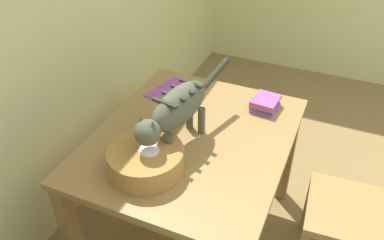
{
  "coord_description": "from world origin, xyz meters",
  "views": [
    {
      "loc": [
        -1.47,
        0.8,
        1.95
      ],
      "look_at": [
        -0.05,
        1.41,
        0.83
      ],
      "focal_mm": 37.05,
      "sensor_mm": 36.0,
      "label": 1
    }
  ],
  "objects_px": {
    "book_stack": "(265,103)",
    "magazine": "(175,92)",
    "dining_table": "(192,150)",
    "coffee_mug": "(150,156)",
    "wooden_chair_near": "(360,210)",
    "saucer_bowl": "(150,167)",
    "wicker_basket": "(146,160)",
    "cat": "(176,110)"
  },
  "relations": [
    {
      "from": "book_stack",
      "to": "magazine",
      "type": "bearing_deg",
      "value": 95.57
    },
    {
      "from": "dining_table",
      "to": "cat",
      "type": "xyz_separation_m",
      "value": [
        -0.1,
        0.03,
        0.3
      ]
    },
    {
      "from": "book_stack",
      "to": "wicker_basket",
      "type": "relative_size",
      "value": 0.51
    },
    {
      "from": "coffee_mug",
      "to": "wooden_chair_near",
      "type": "distance_m",
      "value": 1.08
    },
    {
      "from": "dining_table",
      "to": "saucer_bowl",
      "type": "xyz_separation_m",
      "value": [
        -0.3,
        0.07,
        0.11
      ]
    },
    {
      "from": "dining_table",
      "to": "coffee_mug",
      "type": "xyz_separation_m",
      "value": [
        -0.3,
        0.07,
        0.17
      ]
    },
    {
      "from": "cat",
      "to": "magazine",
      "type": "xyz_separation_m",
      "value": [
        0.44,
        0.22,
        -0.21
      ]
    },
    {
      "from": "magazine",
      "to": "wooden_chair_near",
      "type": "distance_m",
      "value": 1.17
    },
    {
      "from": "saucer_bowl",
      "to": "wooden_chair_near",
      "type": "bearing_deg",
      "value": -65.64
    },
    {
      "from": "coffee_mug",
      "to": "wicker_basket",
      "type": "xyz_separation_m",
      "value": [
        -0.01,
        0.02,
        -0.02
      ]
    },
    {
      "from": "wicker_basket",
      "to": "cat",
      "type": "bearing_deg",
      "value": -15.27
    },
    {
      "from": "magazine",
      "to": "saucer_bowl",
      "type": "bearing_deg",
      "value": -149.8
    },
    {
      "from": "magazine",
      "to": "dining_table",
      "type": "bearing_deg",
      "value": -128.81
    },
    {
      "from": "saucer_bowl",
      "to": "wooden_chair_near",
      "type": "xyz_separation_m",
      "value": [
        0.42,
        -0.92,
        -0.3
      ]
    },
    {
      "from": "magazine",
      "to": "wooden_chair_near",
      "type": "height_order",
      "value": "wooden_chair_near"
    },
    {
      "from": "cat",
      "to": "wooden_chair_near",
      "type": "height_order",
      "value": "cat"
    },
    {
      "from": "book_stack",
      "to": "saucer_bowl",
      "type": "bearing_deg",
      "value": 153.92
    },
    {
      "from": "book_stack",
      "to": "wicker_basket",
      "type": "height_order",
      "value": "wicker_basket"
    },
    {
      "from": "magazine",
      "to": "book_stack",
      "type": "distance_m",
      "value": 0.52
    },
    {
      "from": "coffee_mug",
      "to": "wicker_basket",
      "type": "height_order",
      "value": "coffee_mug"
    },
    {
      "from": "dining_table",
      "to": "magazine",
      "type": "relative_size",
      "value": 4.04
    },
    {
      "from": "dining_table",
      "to": "cat",
      "type": "bearing_deg",
      "value": 160.32
    },
    {
      "from": "dining_table",
      "to": "book_stack",
      "type": "xyz_separation_m",
      "value": [
        0.39,
        -0.26,
        0.12
      ]
    },
    {
      "from": "dining_table",
      "to": "wooden_chair_near",
      "type": "relative_size",
      "value": 1.22
    },
    {
      "from": "wicker_basket",
      "to": "book_stack",
      "type": "bearing_deg",
      "value": -27.22
    },
    {
      "from": "book_stack",
      "to": "wicker_basket",
      "type": "xyz_separation_m",
      "value": [
        -0.69,
        0.36,
        0.03
      ]
    },
    {
      "from": "saucer_bowl",
      "to": "dining_table",
      "type": "bearing_deg",
      "value": -13.52
    },
    {
      "from": "magazine",
      "to": "wooden_chair_near",
      "type": "relative_size",
      "value": 0.3
    },
    {
      "from": "dining_table",
      "to": "cat",
      "type": "distance_m",
      "value": 0.32
    },
    {
      "from": "coffee_mug",
      "to": "wicker_basket",
      "type": "distance_m",
      "value": 0.03
    },
    {
      "from": "magazine",
      "to": "book_stack",
      "type": "relative_size",
      "value": 1.63
    },
    {
      "from": "coffee_mug",
      "to": "magazine",
      "type": "bearing_deg",
      "value": 16.24
    },
    {
      "from": "cat",
      "to": "magazine",
      "type": "bearing_deg",
      "value": -52.64
    },
    {
      "from": "coffee_mug",
      "to": "book_stack",
      "type": "relative_size",
      "value": 0.76
    },
    {
      "from": "saucer_bowl",
      "to": "wicker_basket",
      "type": "xyz_separation_m",
      "value": [
        -0.0,
        0.02,
        0.04
      ]
    },
    {
      "from": "dining_table",
      "to": "cat",
      "type": "height_order",
      "value": "cat"
    },
    {
      "from": "coffee_mug",
      "to": "wicker_basket",
      "type": "relative_size",
      "value": 0.39
    },
    {
      "from": "book_stack",
      "to": "wooden_chair_near",
      "type": "relative_size",
      "value": 0.19
    },
    {
      "from": "wooden_chair_near",
      "to": "wicker_basket",
      "type": "bearing_deg",
      "value": 110.25
    },
    {
      "from": "cat",
      "to": "wicker_basket",
      "type": "xyz_separation_m",
      "value": [
        -0.2,
        0.06,
        -0.15
      ]
    },
    {
      "from": "magazine",
      "to": "wicker_basket",
      "type": "bearing_deg",
      "value": -151.45
    },
    {
      "from": "dining_table",
      "to": "wicker_basket",
      "type": "xyz_separation_m",
      "value": [
        -0.3,
        0.09,
        0.15
      ]
    }
  ]
}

